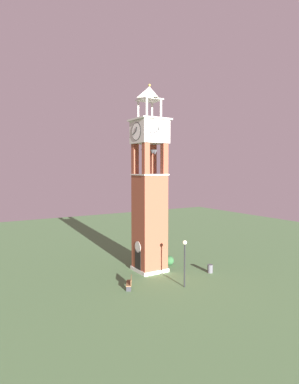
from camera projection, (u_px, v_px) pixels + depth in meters
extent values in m
plane|color=#517547|center=(149.00, 270.00, 32.82)|extent=(80.00, 80.00, 0.00)
cube|color=brown|center=(149.00, 223.00, 32.48)|extent=(2.64, 2.64, 9.52)
cube|color=beige|center=(149.00, 269.00, 32.81)|extent=(2.84, 2.84, 0.35)
cube|color=black|center=(138.00, 261.00, 32.05)|extent=(1.10, 0.04, 2.20)
cylinder|color=beige|center=(138.00, 247.00, 31.95)|extent=(1.10, 0.04, 1.10)
cube|color=brown|center=(135.00, 160.00, 32.38)|extent=(0.56, 0.56, 3.06)
cube|color=brown|center=(146.00, 159.00, 30.61)|extent=(0.56, 0.56, 3.06)
cube|color=brown|center=(153.00, 160.00, 33.46)|extent=(0.56, 0.56, 3.06)
cube|color=brown|center=(164.00, 159.00, 31.69)|extent=(0.56, 0.56, 3.06)
cube|color=beige|center=(149.00, 175.00, 32.14)|extent=(2.80, 2.80, 0.12)
cone|color=#4C4C51|center=(153.00, 152.00, 31.47)|extent=(0.58, 0.58, 0.38)
cone|color=#4C4C51|center=(155.00, 152.00, 32.25)|extent=(0.49, 0.49, 0.49)
cone|color=#4C4C51|center=(147.00, 152.00, 32.53)|extent=(0.50, 0.50, 0.54)
cone|color=#4C4C51|center=(144.00, 152.00, 31.78)|extent=(0.53, 0.53, 0.54)
cube|color=beige|center=(149.00, 132.00, 31.85)|extent=(2.88, 2.88, 2.20)
cylinder|color=white|center=(136.00, 131.00, 31.09)|extent=(1.67, 0.05, 1.67)
torus|color=black|center=(136.00, 131.00, 31.09)|extent=(1.70, 0.06, 1.70)
cube|color=black|center=(136.00, 129.00, 30.99)|extent=(0.21, 0.03, 0.43)
cube|color=black|center=(134.00, 133.00, 31.33)|extent=(0.64, 0.03, 0.33)
cylinder|color=white|center=(162.00, 133.00, 32.61)|extent=(1.67, 0.05, 1.67)
torus|color=black|center=(162.00, 133.00, 32.61)|extent=(1.70, 0.06, 1.70)
cube|color=black|center=(163.00, 131.00, 32.57)|extent=(0.21, 0.03, 0.43)
cube|color=black|center=(161.00, 135.00, 32.91)|extent=(0.64, 0.03, 0.33)
cylinder|color=white|center=(142.00, 134.00, 33.09)|extent=(0.05, 1.67, 1.67)
torus|color=black|center=(142.00, 134.00, 33.09)|extent=(0.06, 1.70, 1.70)
cube|color=black|center=(142.00, 132.00, 33.16)|extent=(0.03, 0.21, 0.43)
cube|color=black|center=(139.00, 135.00, 32.99)|extent=(0.03, 0.64, 0.33)
cylinder|color=white|center=(158.00, 131.00, 30.61)|extent=(0.05, 1.67, 1.67)
torus|color=black|center=(158.00, 131.00, 30.61)|extent=(0.06, 1.70, 1.70)
cube|color=black|center=(159.00, 129.00, 30.57)|extent=(0.03, 0.21, 0.43)
cube|color=black|center=(155.00, 132.00, 30.41)|extent=(0.03, 0.64, 0.33)
cube|color=beige|center=(149.00, 120.00, 31.77)|extent=(3.24, 3.24, 0.16)
cylinder|color=beige|center=(138.00, 110.00, 31.96)|extent=(0.22, 0.22, 1.77)
cylinder|color=beige|center=(147.00, 108.00, 30.61)|extent=(0.22, 0.22, 1.77)
cylinder|color=beige|center=(152.00, 112.00, 32.78)|extent=(0.22, 0.22, 1.77)
cylinder|color=beige|center=(161.00, 109.00, 31.44)|extent=(0.22, 0.22, 1.77)
cube|color=beige|center=(149.00, 100.00, 31.63)|extent=(2.02, 2.02, 0.12)
pyramid|color=beige|center=(149.00, 93.00, 31.58)|extent=(2.02, 2.02, 1.20)
sphere|color=#B79338|center=(149.00, 85.00, 31.53)|extent=(0.24, 0.24, 0.24)
cube|color=brown|center=(129.00, 283.00, 27.91)|extent=(1.61, 1.17, 0.06)
cube|color=brown|center=(131.00, 280.00, 27.90)|extent=(1.42, 0.83, 0.44)
cube|color=#2D2D33|center=(129.00, 289.00, 27.21)|extent=(0.27, 0.38, 0.42)
cube|color=#2D2D33|center=(129.00, 283.00, 28.65)|extent=(0.27, 0.38, 0.42)
cylinder|color=black|center=(185.00, 266.00, 28.12)|extent=(0.12, 0.12, 3.70)
sphere|color=#F9EFCC|center=(185.00, 242.00, 27.98)|extent=(0.36, 0.36, 0.36)
cylinder|color=#4C4C51|center=(210.00, 269.00, 32.10)|extent=(0.52, 0.52, 0.80)
ellipsoid|color=#28562D|center=(152.00, 256.00, 37.18)|extent=(1.15, 1.15, 0.67)
ellipsoid|color=#28562D|center=(169.00, 260.00, 34.67)|extent=(1.01, 1.01, 0.97)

